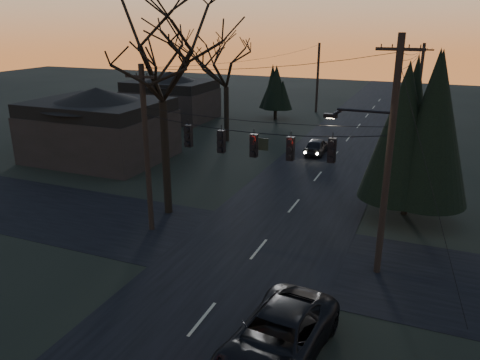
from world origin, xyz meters
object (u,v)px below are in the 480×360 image
at_px(bare_tree_left, 160,51).
at_px(sedan_oncoming_a, 317,146).
at_px(utility_pole_right, 377,272).
at_px(utility_pole_left, 152,229).
at_px(utility_pole_far_r, 413,135).
at_px(evergreen_right, 414,132).
at_px(utility_pole_far_l, 316,112).
at_px(suv_near, 277,338).

xyz_separation_m(bare_tree_left, sedan_oncoming_a, (4.87, 15.45, -8.28)).
bearing_deg(utility_pole_right, utility_pole_left, 180.00).
distance_m(utility_pole_right, sedan_oncoming_a, 19.15).
height_order(utility_pole_right, utility_pole_far_r, utility_pole_right).
height_order(utility_pole_left, utility_pole_far_r, same).
distance_m(utility_pole_right, evergreen_right, 8.68).
bearing_deg(bare_tree_left, evergreen_right, 21.37).
distance_m(utility_pole_left, utility_pole_far_l, 36.00).
height_order(utility_pole_left, evergreen_right, evergreen_right).
height_order(utility_pole_right, suv_near, utility_pole_right).
relative_size(utility_pole_left, sedan_oncoming_a, 2.24).
xyz_separation_m(utility_pole_right, utility_pole_left, (-11.50, 0.00, 0.00)).
bearing_deg(utility_pole_far_l, suv_near, -77.91).
xyz_separation_m(utility_pole_right, evergreen_right, (0.61, 7.25, 4.73)).
height_order(bare_tree_left, sedan_oncoming_a, bare_tree_left).
distance_m(bare_tree_left, suv_near, 15.65).
relative_size(utility_pole_left, suv_near, 1.50).
bearing_deg(bare_tree_left, utility_pole_far_l, 89.34).
xyz_separation_m(utility_pole_far_l, sedan_oncoming_a, (4.48, -18.19, 0.65)).
distance_m(evergreen_right, suv_near, 15.03).
distance_m(utility_pole_far_l, bare_tree_left, 34.80).
height_order(utility_pole_far_r, evergreen_right, evergreen_right).
distance_m(utility_pole_right, utility_pole_left, 11.50).
xyz_separation_m(utility_pole_far_l, suv_near, (9.20, -42.96, 0.79)).
bearing_deg(utility_pole_far_l, utility_pole_left, -90.00).
relative_size(utility_pole_far_l, sedan_oncoming_a, 2.11).
bearing_deg(utility_pole_far_r, evergreen_right, -88.33).
relative_size(bare_tree_left, suv_near, 2.25).
bearing_deg(utility_pole_right, suv_near, -108.29).
height_order(utility_pole_right, utility_pole_left, utility_pole_right).
bearing_deg(sedan_oncoming_a, utility_pole_right, 111.29).
height_order(utility_pole_left, utility_pole_far_l, utility_pole_left).
bearing_deg(evergreen_right, utility_pole_far_l, 112.83).
bearing_deg(bare_tree_left, sedan_oncoming_a, 72.51).
bearing_deg(sedan_oncoming_a, utility_pole_far_r, -124.76).
distance_m(utility_pole_far_r, evergreen_right, 21.29).
xyz_separation_m(utility_pole_left, suv_near, (9.20, -6.96, 0.79)).
bearing_deg(bare_tree_left, suv_near, -44.19).
distance_m(utility_pole_right, suv_near, 7.37).
bearing_deg(utility_pole_right, bare_tree_left, 168.76).
bearing_deg(suv_near, evergreen_right, 84.44).
distance_m(utility_pole_far_l, evergreen_right, 31.55).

